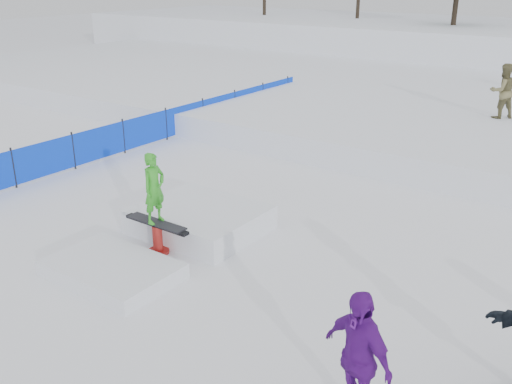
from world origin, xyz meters
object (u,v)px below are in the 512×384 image
Objects in this scene: safety_fence at (166,124)px; spectator_purple at (357,357)px; jib_rail_feature at (177,229)px; walker_olive at (503,91)px.

safety_fence is 13.65m from spectator_purple.
jib_rail_feature is at bearing -44.60° from safety_fence.
walker_olive reaches higher than spectator_purple.
jib_rail_feature is (-5.28, 2.43, -0.62)m from spectator_purple.
safety_fence is at bearing -9.82° from walker_olive.
safety_fence is 3.64× the size of jib_rail_feature.
walker_olive is (9.14, 6.32, 1.14)m from safety_fence.
jib_rail_feature reaches higher than safety_fence.
safety_fence is 8.95× the size of walker_olive.
spectator_purple is at bearing 52.88° from walker_olive.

